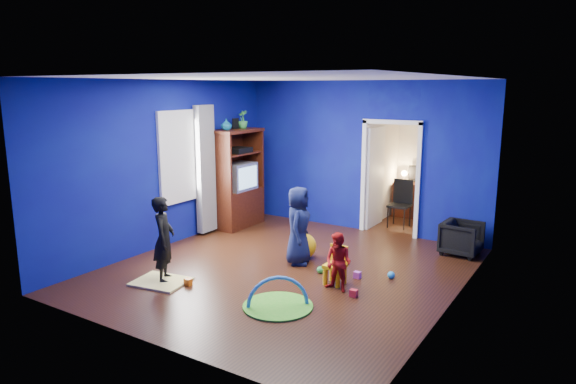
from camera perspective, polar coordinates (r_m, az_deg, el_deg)
The scene contains 33 objects.
floor at distance 8.02m, azimuth -0.22°, elevation -8.64°, with size 5.00×5.50×0.01m, color black.
ceiling at distance 7.53m, azimuth -0.24°, elevation 12.55°, with size 5.00×5.50×0.01m, color white.
wall_back at distance 10.05m, azimuth 8.21°, elevation 3.90°, with size 5.00×0.02×2.90m, color #0B0A71.
wall_front at distance 5.57m, azimuth -15.57°, elevation -2.60°, with size 5.00×0.02×2.90m, color #0B0A71.
wall_left at distance 9.21m, azimuth -13.50°, elevation 3.01°, with size 0.02×5.50×2.90m, color #0B0A71.
wall_right at distance 6.67m, azimuth 18.22°, elevation -0.44°, with size 0.02×5.50×2.90m, color #0B0A71.
alcove at distance 10.67m, azimuth 13.05°, elevation 3.08°, with size 1.00×1.75×2.50m, color silver, non-canonical shape.
armchair at distance 9.12m, azimuth 18.73°, elevation -4.88°, with size 0.61×0.63×0.57m, color black.
child_black at distance 7.61m, azimuth -13.62°, elevation -5.14°, with size 0.46×0.30×1.25m, color black.
child_navy at distance 8.12m, azimuth 1.16°, elevation -3.75°, with size 0.61×0.40×1.25m, color #0E1034.
toddler_red at distance 7.14m, azimuth 5.61°, elevation -7.78°, with size 0.40×0.31×0.83m, color red.
vase at distance 9.96m, azimuth -6.87°, elevation 7.45°, with size 0.21×0.21×0.22m, color #0D536A.
potted_plant at distance 10.36m, azimuth -5.06°, elevation 8.04°, with size 0.20×0.20×0.36m, color green.
tv_armoire at distance 10.33m, azimuth -5.68°, elevation 1.53°, with size 0.58×1.14×1.96m, color #3B1709.
crt_tv at distance 10.30m, azimuth -5.51°, elevation 1.73°, with size 0.46×0.70×0.54m, color silver.
yellow_blanket at distance 7.74m, azimuth -13.94°, elevation -9.65°, with size 0.75×0.60×0.03m, color #F2E07A.
hopper_ball at distance 8.47m, azimuth 1.73°, elevation -6.02°, with size 0.42×0.42×0.42m, color yellow.
kid_chair at distance 7.42m, azimuth 5.24°, elevation -8.34°, with size 0.28×0.28×0.50m, color yellow.
play_mat at distance 6.75m, azimuth -1.14°, elevation -12.56°, with size 0.91×0.91×0.02m, color #4EA725.
toy_arch at distance 6.75m, azimuth -1.14°, elevation -12.50°, with size 0.81×0.81×0.05m, color #3F8CD8.
window_left at distance 9.43m, azimuth -11.95°, elevation 3.89°, with size 0.03×0.95×1.55m, color white.
curtain at distance 9.80m, azimuth -9.17°, elevation 2.50°, with size 0.14×0.42×2.40m, color slate.
doorway at distance 9.88m, azimuth 11.32°, elevation 1.32°, with size 1.16×0.10×2.10m, color white.
study_desk at distance 11.41m, azimuth 13.91°, elevation -0.88°, with size 0.88×0.44×0.75m, color #3D140A.
desk_monitor at distance 11.42m, azimuth 14.24°, elevation 2.05°, with size 0.40×0.05×0.32m, color black.
desk_lamp at distance 11.45m, azimuth 12.81°, elevation 2.04°, with size 0.14×0.14×0.14m, color #FFD88C.
folding_chair at distance 10.51m, azimuth 12.27°, elevation -1.40°, with size 0.40×0.40×0.92m, color black.
book_shelf at distance 11.29m, azimuth 14.49°, elevation 7.40°, with size 0.88×0.24×0.04m, color white.
toy_0 at distance 7.10m, azimuth 7.31°, elevation -11.09°, with size 0.10×0.08×0.10m, color red.
toy_1 at distance 7.82m, azimuth 11.39°, elevation -9.01°, with size 0.11×0.11×0.11m, color #279EDD.
toy_2 at distance 7.55m, azimuth -11.04°, elevation -9.77°, with size 0.10×0.08×0.10m, color orange.
toy_3 at distance 7.89m, azimuth 3.62°, elevation -8.60°, with size 0.11×0.11×0.11m, color green.
toy_4 at distance 7.74m, azimuth 7.70°, elevation -9.12°, with size 0.10×0.08×0.10m, color #BF48C1.
Camera 1 is at (4.03, -6.36, 2.78)m, focal length 32.00 mm.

